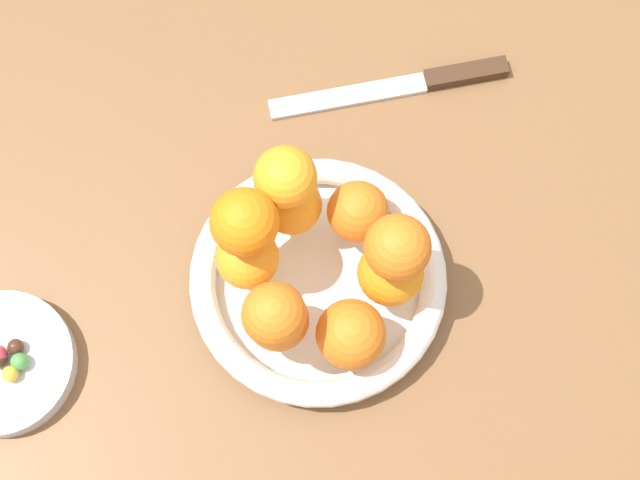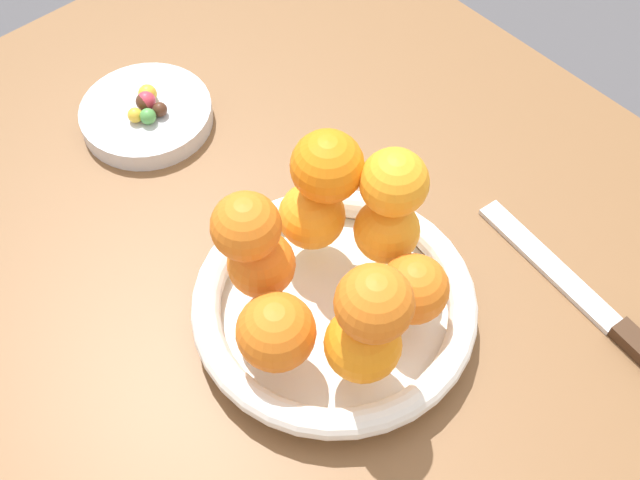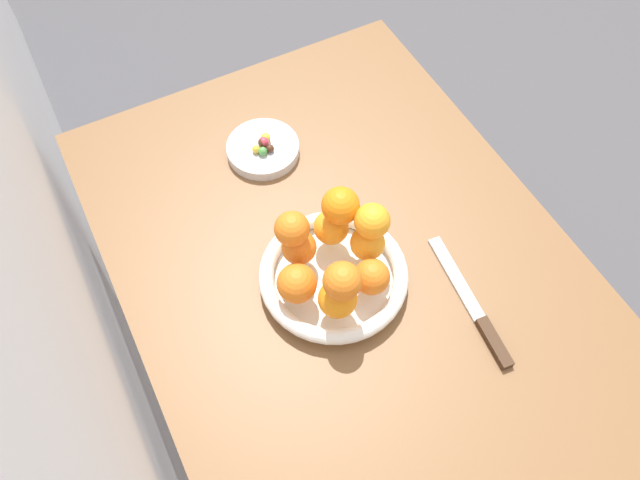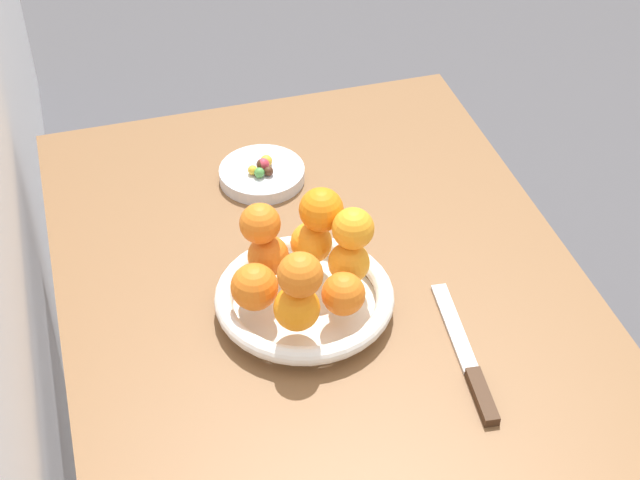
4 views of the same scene
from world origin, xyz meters
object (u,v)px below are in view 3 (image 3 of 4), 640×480
candy_ball_1 (265,138)px  orange_8 (338,207)px  orange_0 (299,247)px  orange_1 (297,283)px  orange_7 (292,229)px  orange_2 (338,299)px  orange_3 (370,278)px  candy_ball_5 (270,148)px  dining_table (352,295)px  orange_5 (331,227)px  candy_dish (263,149)px  candy_ball_3 (263,151)px  candy_ball_4 (263,142)px  orange_6 (372,221)px  candy_ball_2 (256,149)px  knife (476,311)px  orange_9 (342,281)px  orange_4 (368,243)px  candy_ball_6 (264,142)px  fruit_bowl (334,276)px  candy_ball_0 (266,137)px

candy_ball_1 → orange_8: bearing=-177.4°
orange_8 → orange_0: bearing=93.5°
orange_1 → orange_7: 0.09m
orange_2 → orange_7: orange_7 is taller
orange_3 → candy_ball_5: (0.35, 0.02, -0.04)m
dining_table → orange_5: 0.17m
candy_dish → candy_ball_3: bearing=157.6°
orange_3 → candy_ball_4: (0.37, 0.02, -0.04)m
orange_1 → candy_ball_5: orange_1 is taller
orange_6 → candy_ball_3: bearing=13.0°
orange_2 → candy_ball_2: bearing=-3.7°
orange_7 → knife: (-0.22, -0.23, -0.12)m
orange_2 → orange_5: (0.12, -0.05, -0.00)m
orange_6 → candy_ball_4: bearing=10.6°
candy_dish → orange_7: size_ratio=2.46×
orange_8 → orange_9: bearing=154.4°
candy_dish → orange_4: size_ratio=2.40×
orange_5 → candy_ball_4: bearing=2.8°
orange_7 → candy_ball_2: size_ratio=3.59×
orange_4 → candy_ball_6: orange_4 is taller
orange_7 → orange_8: bearing=-89.2°
orange_4 → orange_2: bearing=126.2°
orange_0 → orange_7: (0.00, 0.01, 0.06)m
orange_1 → candy_ball_2: orange_1 is taller
orange_1 → orange_2: (-0.05, -0.04, -0.00)m
orange_3 → orange_2: bearing=98.7°
orange_9 → candy_ball_1: orange_9 is taller
dining_table → orange_2: size_ratio=17.47×
dining_table → knife: 0.23m
candy_ball_6 → candy_dish: bearing=56.6°
candy_ball_1 → candy_ball_4: same height
orange_4 → candy_ball_3: bearing=11.9°
candy_ball_3 → candy_ball_5: 0.02m
orange_4 → orange_5: 0.07m
candy_dish → candy_ball_2: 0.03m
orange_5 → knife: (-0.22, -0.16, -0.07)m
candy_ball_4 → knife: (-0.48, -0.17, -0.03)m
orange_8 → knife: 0.29m
candy_ball_2 → candy_ball_3: size_ratio=0.93×
orange_5 → candy_ball_1: size_ratio=3.02×
fruit_bowl → candy_ball_5: size_ratio=16.32×
candy_ball_2 → orange_0: bearing=172.2°
candy_dish → candy_ball_5: (-0.02, -0.01, 0.02)m
candy_ball_0 → candy_ball_5: same height
orange_2 → orange_9: (-0.00, -0.00, 0.06)m
orange_3 → orange_8: bearing=0.9°
orange_7 → candy_ball_2: 0.27m
orange_6 → candy_ball_1: 0.33m
orange_4 → orange_9: bearing=128.9°
orange_1 → orange_5: orange_1 is taller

